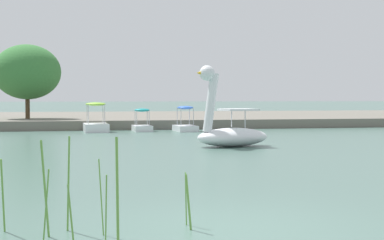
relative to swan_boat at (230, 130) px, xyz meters
The scene contains 8 objects.
ground_plane 14.34m from the swan_boat, 105.15° to the right, with size 603.34×603.34×0.00m, color #47665B.
shore_bank_far 24.41m from the swan_boat, 98.83° to the left, with size 146.45×23.16×0.59m, color #6B665B.
swan_boat is the anchor object (origin of this frame).
pedal_boat_blue 10.77m from the swan_boat, 88.71° to the left, with size 1.27×2.02×1.50m.
pedal_boat_teal 11.50m from the swan_boat, 101.32° to the left, with size 1.11×1.75×1.35m.
pedal_boat_lime 12.33m from the swan_boat, 113.66° to the left, with size 1.46×2.42×1.71m.
tree_broadleaf_left 19.56m from the swan_boat, 118.51° to the left, with size 4.53×4.26×4.92m.
reed_clump_foreground 15.38m from the swan_boat, 113.43° to the right, with size 2.91×1.62×1.47m.
Camera 1 is at (-2.29, -8.17, 1.97)m, focal length 53.01 mm.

